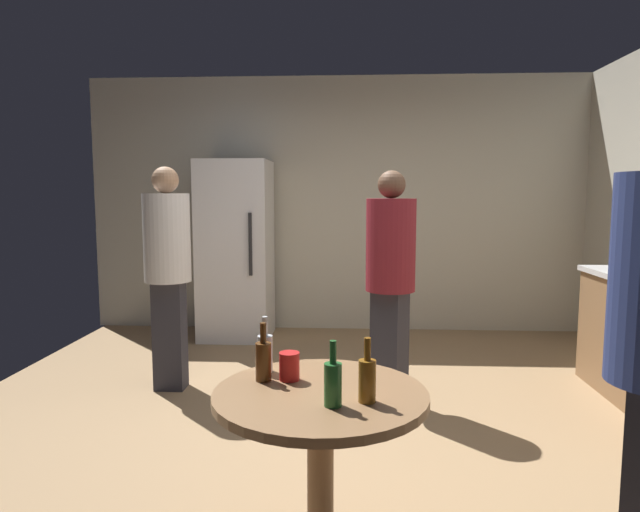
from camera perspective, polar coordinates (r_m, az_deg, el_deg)
ground_plane at (r=3.64m, az=0.76°, el=-18.14°), size 5.20×5.20×0.10m
wall_back at (r=5.94m, az=1.82°, el=5.32°), size 5.32×0.06×2.70m
refrigerator at (r=5.65m, az=-8.70°, el=0.62°), size 0.70×0.68×1.80m
foreground_table at (r=2.13m, az=0.04°, el=-16.47°), size 0.80×0.80×0.73m
beer_bottle_amber at (r=1.97m, az=4.92°, el=-12.56°), size 0.06×0.06×0.23m
beer_bottle_brown at (r=2.19m, az=-5.89°, el=-10.65°), size 0.06×0.06×0.23m
beer_bottle_green at (r=1.93m, az=1.35°, el=-12.97°), size 0.06×0.06×0.23m
beer_bottle_clear at (r=2.29m, az=-5.71°, el=-9.85°), size 0.06×0.06×0.23m
plastic_cup_red at (r=2.20m, az=-3.19°, el=-11.34°), size 0.08×0.08×0.11m
person_in_white_shirt at (r=4.21m, az=-15.52°, el=-0.49°), size 0.34×0.34×1.66m
person_in_maroon_shirt at (r=3.81m, az=7.32°, el=-1.39°), size 0.47×0.47×1.62m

